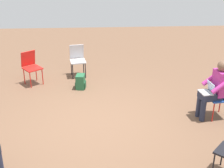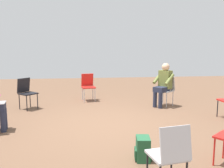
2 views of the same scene
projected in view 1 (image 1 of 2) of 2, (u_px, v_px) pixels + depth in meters
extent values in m
plane|color=brown|center=(96.00, 123.00, 6.27)|extent=(16.34, 16.34, 0.00)
cube|color=red|center=(32.00, 68.00, 7.90)|extent=(0.56, 0.56, 0.03)
cylinder|color=red|center=(43.00, 77.00, 7.97)|extent=(0.02, 0.02, 0.42)
cylinder|color=red|center=(30.00, 80.00, 7.77)|extent=(0.02, 0.02, 0.42)
cylinder|color=red|center=(36.00, 73.00, 8.21)|extent=(0.02, 0.02, 0.42)
cylinder|color=red|center=(24.00, 76.00, 8.01)|extent=(0.02, 0.02, 0.42)
cube|color=red|center=(28.00, 58.00, 7.94)|extent=(0.30, 0.36, 0.40)
cube|color=#B7B7BC|center=(78.00, 61.00, 8.39)|extent=(0.46, 0.46, 0.03)
cylinder|color=black|center=(85.00, 71.00, 8.36)|extent=(0.02, 0.02, 0.42)
cylinder|color=black|center=(73.00, 72.00, 8.29)|extent=(0.02, 0.02, 0.42)
cylinder|color=black|center=(84.00, 66.00, 8.67)|extent=(0.02, 0.02, 0.42)
cylinder|color=black|center=(71.00, 67.00, 8.59)|extent=(0.02, 0.02, 0.42)
cube|color=#B7B7BC|center=(77.00, 52.00, 8.47)|extent=(0.16, 0.39, 0.40)
cylinder|color=black|center=(213.00, 165.00, 4.76)|extent=(0.02, 0.02, 0.42)
cylinder|color=black|center=(222.00, 154.00, 5.00)|extent=(0.02, 0.02, 0.42)
cube|color=#1E4799|center=(218.00, 98.00, 6.36)|extent=(0.45, 0.45, 0.03)
cylinder|color=red|center=(213.00, 112.00, 6.26)|extent=(0.02, 0.02, 0.42)
cylinder|color=red|center=(205.00, 105.00, 6.57)|extent=(0.02, 0.02, 0.42)
cylinder|color=red|center=(220.00, 103.00, 6.63)|extent=(0.02, 0.02, 0.42)
cylinder|color=#23283D|center=(203.00, 111.00, 6.30)|extent=(0.11, 0.11, 0.45)
cylinder|color=#23283D|center=(199.00, 107.00, 6.46)|extent=(0.11, 0.11, 0.45)
cube|color=#23283D|center=(210.00, 95.00, 6.29)|extent=(0.35, 0.46, 0.14)
cube|color=#B22D84|center=(221.00, 83.00, 6.22)|extent=(0.37, 0.26, 0.52)
sphere|color=brown|center=(223.00, 66.00, 6.08)|extent=(0.22, 0.22, 0.22)
cylinder|color=#B22D84|center=(221.00, 86.00, 6.01)|extent=(0.14, 0.40, 0.31)
cylinder|color=#B22D84|center=(211.00, 78.00, 6.37)|extent=(0.14, 0.40, 0.31)
cube|color=#9EA0A5|center=(206.00, 92.00, 6.24)|extent=(0.33, 0.26, 0.02)
cube|color=#B2D1F2|center=(211.00, 87.00, 6.22)|extent=(0.30, 0.09, 0.20)
cube|color=#235B38|center=(81.00, 82.00, 7.76)|extent=(0.30, 0.23, 0.36)
cube|color=#1C492C|center=(81.00, 85.00, 7.80)|extent=(0.23, 0.27, 0.16)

